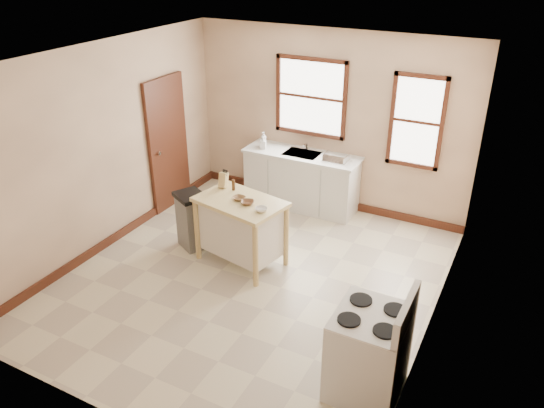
{
  "coord_description": "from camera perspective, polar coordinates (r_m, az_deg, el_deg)",
  "views": [
    {
      "loc": [
        2.87,
        -4.92,
        3.96
      ],
      "look_at": [
        0.1,
        0.4,
        0.93
      ],
      "focal_mm": 35.0,
      "sensor_mm": 36.0,
      "label": 1
    }
  ],
  "objects": [
    {
      "name": "bowl_a",
      "position": [
        6.84,
        -3.57,
        0.62
      ],
      "size": [
        0.18,
        0.18,
        0.04
      ],
      "primitive_type": "imported",
      "rotation": [
        0.0,
        0.0,
        -0.12
      ],
      "color": "brown",
      "rests_on": "kitchen_island"
    },
    {
      "name": "ceiling",
      "position": [
        5.81,
        -2.82,
        15.27
      ],
      "size": [
        5.0,
        5.0,
        0.0
      ],
      "primitive_type": "plane",
      "rotation": [
        3.14,
        0.0,
        0.0
      ],
      "color": "white",
      "rests_on": "ground"
    },
    {
      "name": "faucet",
      "position": [
        8.48,
        3.77,
        6.55
      ],
      "size": [
        0.03,
        0.03,
        0.22
      ],
      "primitive_type": "cylinder",
      "color": "silver",
      "rests_on": "sink_counter"
    },
    {
      "name": "baseboard_left",
      "position": [
        8.08,
        -16.16,
        -3.21
      ],
      "size": [
        0.04,
        5.0,
        0.12
      ],
      "primitive_type": "cube",
      "color": "#3F1C11",
      "rests_on": "ground"
    },
    {
      "name": "knife_block",
      "position": [
        7.17,
        -5.25,
        2.53
      ],
      "size": [
        0.11,
        0.11,
        0.2
      ],
      "primitive_type": null,
      "rotation": [
        0.0,
        0.0,
        0.09
      ],
      "color": "tan",
      "rests_on": "kitchen_island"
    },
    {
      "name": "dish_rack",
      "position": [
        8.11,
        6.89,
        4.95
      ],
      "size": [
        0.41,
        0.34,
        0.09
      ],
      "primitive_type": null,
      "rotation": [
        0.0,
        0.0,
        -0.2
      ],
      "color": "silver",
      "rests_on": "sink_counter"
    },
    {
      "name": "window_main",
      "position": [
        8.35,
        4.2,
        11.39
      ],
      "size": [
        1.17,
        0.06,
        1.22
      ],
      "primitive_type": null,
      "color": "#3F1C11",
      "rests_on": "wall_back"
    },
    {
      "name": "wall_right",
      "position": [
        5.58,
        17.96,
        -1.9
      ],
      "size": [
        0.04,
        5.0,
        2.8
      ],
      "primitive_type": "cube",
      "color": "beige",
      "rests_on": "ground"
    },
    {
      "name": "kitchen_island",
      "position": [
        7.05,
        -3.35,
        -2.96
      ],
      "size": [
        1.25,
        0.93,
        0.93
      ],
      "primitive_type": null,
      "rotation": [
        0.0,
        0.0,
        -0.2
      ],
      "color": "#E6CC87",
      "rests_on": "ground"
    },
    {
      "name": "soap_bottle_b",
      "position": [
        8.52,
        -0.98,
        6.62
      ],
      "size": [
        0.11,
        0.12,
        0.2
      ],
      "primitive_type": "imported",
      "rotation": [
        0.0,
        0.0,
        0.3
      ],
      "color": "#B2B2B2",
      "rests_on": "sink_counter"
    },
    {
      "name": "sink_counter",
      "position": [
        8.55,
        3.16,
        2.59
      ],
      "size": [
        1.86,
        0.62,
        0.92
      ],
      "primitive_type": null,
      "color": "beige",
      "rests_on": "ground"
    },
    {
      "name": "pepper_grinder",
      "position": [
        7.09,
        -4.17,
        2.06
      ],
      "size": [
        0.05,
        0.05,
        0.15
      ],
      "primitive_type": "cylinder",
      "rotation": [
        0.0,
        0.0,
        -0.13
      ],
      "color": "#3F2411",
      "rests_on": "kitchen_island"
    },
    {
      "name": "wall_back",
      "position": [
        8.36,
        6.08,
        8.83
      ],
      "size": [
        4.5,
        0.04,
        2.8
      ],
      "primitive_type": "cube",
      "color": "beige",
      "rests_on": "ground"
    },
    {
      "name": "gas_stove",
      "position": [
        5.19,
        10.44,
        -14.41
      ],
      "size": [
        0.72,
        0.72,
        1.16
      ],
      "primitive_type": null,
      "color": "silver",
      "rests_on": "ground"
    },
    {
      "name": "bowl_b",
      "position": [
        6.73,
        -2.66,
        0.17
      ],
      "size": [
        0.22,
        0.22,
        0.04
      ],
      "primitive_type": "imported",
      "rotation": [
        0.0,
        0.0,
        0.42
      ],
      "color": "brown",
      "rests_on": "kitchen_island"
    },
    {
      "name": "floor",
      "position": [
        6.94,
        -2.3,
        -8.02
      ],
      "size": [
        5.0,
        5.0,
        0.0
      ],
      "primitive_type": "plane",
      "color": "#B0A28B",
      "rests_on": "ground"
    },
    {
      "name": "trash_bin",
      "position": [
        7.5,
        -8.61,
        -1.75
      ],
      "size": [
        0.54,
        0.51,
        0.82
      ],
      "primitive_type": null,
      "rotation": [
        0.0,
        0.0,
        -0.49
      ],
      "color": "slate",
      "rests_on": "ground"
    },
    {
      "name": "soap_bottle_a",
      "position": [
        8.6,
        -0.91,
        6.98
      ],
      "size": [
        0.1,
        0.1,
        0.24
      ],
      "primitive_type": "imported",
      "rotation": [
        0.0,
        0.0,
        -0.09
      ],
      "color": "#B2B2B2",
      "rests_on": "sink_counter"
    },
    {
      "name": "door_left",
      "position": [
        8.54,
        -11.13,
        6.38
      ],
      "size": [
        0.06,
        0.9,
        2.1
      ],
      "primitive_type": "cube",
      "color": "#3F1C11",
      "rests_on": "ground"
    },
    {
      "name": "baseboard_back",
      "position": [
        8.84,
        5.6,
        0.49
      ],
      "size": [
        4.5,
        0.04,
        0.12
      ],
      "primitive_type": "cube",
      "color": "#3F1C11",
      "rests_on": "ground"
    },
    {
      "name": "bowl_c",
      "position": [
        6.54,
        -1.17,
        -0.6
      ],
      "size": [
        0.2,
        0.2,
        0.05
      ],
      "primitive_type": "imported",
      "rotation": [
        0.0,
        0.0,
        -0.38
      ],
      "color": "silver",
      "rests_on": "kitchen_island"
    },
    {
      "name": "window_side",
      "position": [
        7.92,
        15.29,
        8.52
      ],
      "size": [
        0.77,
        0.06,
        1.37
      ],
      "primitive_type": null,
      "color": "#3F1C11",
      "rests_on": "wall_back"
    },
    {
      "name": "wall_left",
      "position": [
        7.55,
        -17.62,
        5.7
      ],
      "size": [
        0.04,
        5.0,
        2.8
      ],
      "primitive_type": "cube",
      "color": "beige",
      "rests_on": "ground"
    }
  ]
}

